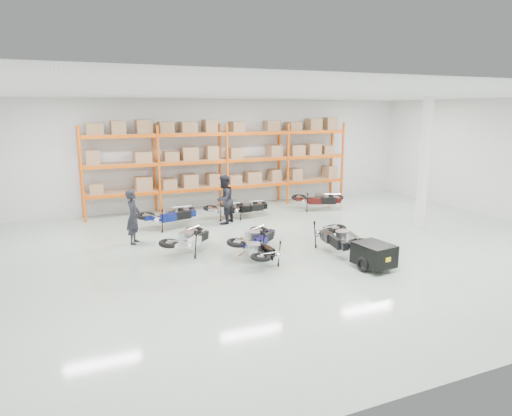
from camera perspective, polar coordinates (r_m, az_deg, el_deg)
name	(u,v)px	position (r m, az deg, el deg)	size (l,w,h in m)	color
room	(298,174)	(13.29, 5.28, 4.25)	(18.00, 18.00, 18.00)	#ABBFAD
pallet_rack	(224,154)	(19.15, -4.08, 6.74)	(11.28, 0.98, 3.62)	#E6570C
structural_column	(424,164)	(16.77, 20.27, 5.21)	(0.25, 0.25, 4.50)	white
moto_blue_centre	(255,234)	(13.26, -0.10, -3.29)	(0.78, 1.75, 1.07)	#070949
moto_silver_left	(189,234)	(13.38, -8.40, -3.28)	(0.78, 1.75, 1.07)	silver
moto_black_far_left	(257,246)	(12.28, 0.16, -4.78)	(0.71, 1.60, 0.98)	black
moto_touring_right	(339,233)	(13.42, 10.38, -3.04)	(0.86, 1.94, 1.19)	black
trailer	(374,255)	(12.24, 14.51, -5.68)	(0.89, 1.66, 0.68)	black
moto_back_a	(169,211)	(16.29, -10.77, -0.41)	(0.84, 1.89, 1.16)	navy
moto_back_b	(228,206)	(17.42, -3.47, 0.30)	(0.71, 1.59, 0.97)	silver
moto_back_c	(247,204)	(17.58, -1.20, 0.49)	(0.73, 1.65, 1.01)	black
moto_back_d	(318,196)	(19.03, 7.80, 1.49)	(0.83, 1.86, 1.14)	#390C0B
person_left	(133,217)	(14.52, -15.09, -1.07)	(0.62, 0.41, 1.69)	black
person_back	(224,200)	(16.53, -4.03, 1.07)	(0.87, 0.67, 1.78)	black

